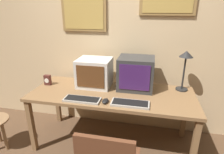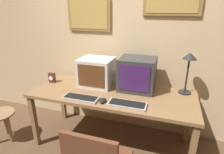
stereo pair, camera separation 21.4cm
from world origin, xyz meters
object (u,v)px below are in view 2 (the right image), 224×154
(keyboard_main, at_px, (81,98))
(monitor_left, at_px, (97,72))
(keyboard_side, at_px, (127,104))
(mouse_near_keyboard, at_px, (103,101))
(side_stool, at_px, (0,119))
(desk_lamp, at_px, (189,63))
(monitor_right, at_px, (137,74))
(desk_clock, at_px, (52,78))

(keyboard_main, bearing_deg, monitor_left, 88.06)
(keyboard_side, bearing_deg, mouse_near_keyboard, -177.02)
(keyboard_main, xyz_separation_m, side_stool, (-1.11, -0.14, -0.41))
(monitor_left, bearing_deg, desk_lamp, 4.90)
(desk_lamp, distance_m, side_stool, 2.42)
(keyboard_main, xyz_separation_m, mouse_near_keyboard, (0.26, 0.01, 0.01))
(monitor_left, relative_size, desk_lamp, 0.86)
(mouse_near_keyboard, bearing_deg, desk_lamp, 31.72)
(monitor_left, relative_size, keyboard_side, 1.04)
(monitor_left, relative_size, keyboard_main, 1.04)
(monitor_left, height_order, mouse_near_keyboard, monitor_left)
(monitor_right, distance_m, keyboard_side, 0.47)
(keyboard_main, relative_size, keyboard_side, 1.01)
(desk_clock, bearing_deg, keyboard_side, -15.27)
(keyboard_main, distance_m, mouse_near_keyboard, 0.26)
(monitor_right, relative_size, side_stool, 1.03)
(monitor_right, relative_size, mouse_near_keyboard, 3.67)
(keyboard_side, relative_size, mouse_near_keyboard, 3.44)
(keyboard_main, height_order, desk_clock, desk_clock)
(monitor_left, height_order, side_stool, monitor_left)
(side_stool, bearing_deg, desk_lamp, 16.68)
(monitor_right, xyz_separation_m, desk_lamp, (0.56, 0.07, 0.17))
(mouse_near_keyboard, height_order, side_stool, mouse_near_keyboard)
(monitor_left, relative_size, desk_clock, 3.13)
(side_stool, bearing_deg, mouse_near_keyboard, 6.01)
(keyboard_main, relative_size, mouse_near_keyboard, 3.47)
(monitor_right, height_order, side_stool, monitor_right)
(keyboard_main, distance_m, desk_clock, 0.67)
(monitor_right, height_order, keyboard_side, monitor_right)
(keyboard_main, relative_size, desk_lamp, 0.83)
(monitor_right, xyz_separation_m, keyboard_side, (-0.01, -0.43, -0.18))
(mouse_near_keyboard, bearing_deg, monitor_left, 119.83)
(monitor_right, bearing_deg, desk_clock, -173.41)
(keyboard_side, relative_size, side_stool, 0.97)
(keyboard_side, bearing_deg, side_stool, -174.48)
(mouse_near_keyboard, xyz_separation_m, side_stool, (-1.36, -0.14, -0.42))
(keyboard_side, bearing_deg, desk_clock, 164.73)
(monitor_right, xyz_separation_m, desk_clock, (-1.12, -0.13, -0.13))
(keyboard_main, bearing_deg, mouse_near_keyboard, 1.40)
(desk_clock, height_order, desk_lamp, desk_lamp)
(mouse_near_keyboard, height_order, desk_clock, desk_clock)
(keyboard_main, relative_size, side_stool, 0.98)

